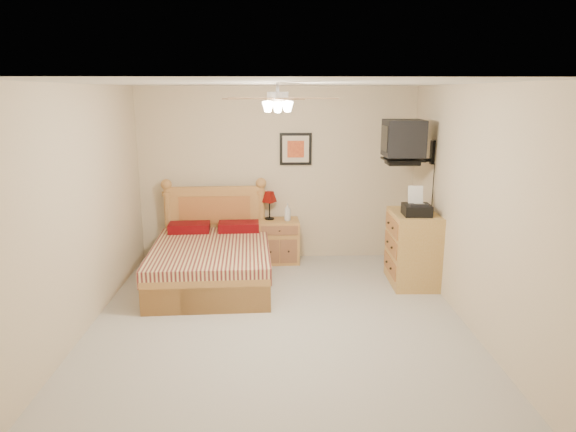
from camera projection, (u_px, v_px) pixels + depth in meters
name	position (u px, v px, depth m)	size (l,w,h in m)	color
floor	(279.00, 321.00, 5.57)	(4.50, 4.50, 0.00)	#ACA79B
ceiling	(277.00, 83.00, 4.98)	(4.00, 4.50, 0.04)	white
wall_back	(277.00, 174.00, 7.46)	(4.00, 0.04, 2.50)	beige
wall_front	(281.00, 291.00, 3.09)	(4.00, 0.04, 2.50)	beige
wall_left	(82.00, 210.00, 5.23)	(0.04, 4.50, 2.50)	beige
wall_right	(470.00, 207.00, 5.33)	(0.04, 4.50, 2.50)	beige
bed	(211.00, 238.00, 6.49)	(1.45, 1.90, 1.23)	#B0793D
nightstand	(279.00, 241.00, 7.45)	(0.58, 0.43, 0.62)	#B5803A
table_lamp	(269.00, 205.00, 7.38)	(0.22, 0.22, 0.41)	#630905
lotion_bottle	(288.00, 212.00, 7.32)	(0.10, 0.10, 0.25)	silver
framed_picture	(296.00, 149.00, 7.36)	(0.46, 0.04, 0.46)	black
dresser	(413.00, 248.00, 6.57)	(0.55, 0.80, 0.94)	#B08037
fax_machine	(417.00, 201.00, 6.28)	(0.33, 0.35, 0.35)	black
magazine_lower	(410.00, 208.00, 6.67)	(0.22, 0.30, 0.03)	#B5A98F
magazine_upper	(411.00, 206.00, 6.66)	(0.18, 0.25, 0.02)	gray
wall_tv	(415.00, 141.00, 6.49)	(0.56, 0.46, 0.58)	black
ceiling_fan	(278.00, 98.00, 4.82)	(1.14, 1.14, 0.28)	silver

